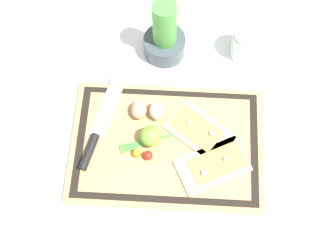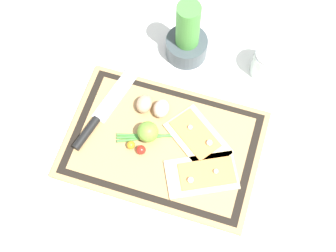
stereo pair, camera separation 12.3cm
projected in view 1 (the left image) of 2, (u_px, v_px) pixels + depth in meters
ground_plane at (167, 146)px, 1.24m from camera, size 6.00×6.00×0.00m
cutting_board at (167, 145)px, 1.23m from camera, size 0.51×0.34×0.02m
pizza_slice_near at (214, 165)px, 1.20m from camera, size 0.21×0.17×0.02m
pizza_slice_far at (199, 131)px, 1.24m from camera, size 0.20×0.19×0.02m
knife at (95, 137)px, 1.23m from camera, size 0.10×0.28×0.02m
egg_brown at (139, 110)px, 1.24m from camera, size 0.04×0.05×0.04m
egg_pink at (157, 111)px, 1.24m from camera, size 0.04×0.05×0.04m
lime at (150, 136)px, 1.20m from camera, size 0.06×0.06×0.06m
cherry_tomato_red at (148, 155)px, 1.20m from camera, size 0.02×0.02×0.02m
cherry_tomato_yellow at (137, 153)px, 1.20m from camera, size 0.02×0.02×0.02m
scallion_bunch at (167, 136)px, 1.23m from camera, size 0.25×0.11×0.01m
herb_pot at (165, 37)px, 1.30m from camera, size 0.12×0.12×0.21m
sauce_jar at (246, 45)px, 1.32m from camera, size 0.08×0.08×0.09m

